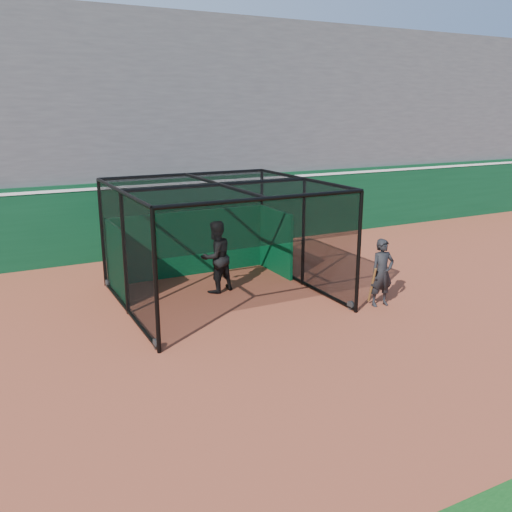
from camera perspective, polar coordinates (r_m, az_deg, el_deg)
name	(u,v)px	position (r m, az deg, el deg)	size (l,w,h in m)	color
ground	(282,346)	(11.33, 2.75, -9.49)	(120.00, 120.00, 0.00)	#99452C
outfield_wall	(156,216)	(18.47, -10.51, 4.19)	(50.00, 0.50, 2.50)	#0A381D
grandstand	(122,116)	(21.80, -13.93, 14.08)	(50.00, 7.85, 8.95)	#4C4C4F
batting_cage	(221,243)	(13.71, -3.72, 1.40)	(4.99, 4.95, 2.94)	black
batter	(216,257)	(14.34, -4.24, -0.08)	(0.94, 0.73, 1.92)	black
on_deck_player	(382,273)	(13.66, 13.13, -1.73)	(0.66, 0.47, 1.70)	black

